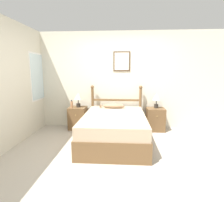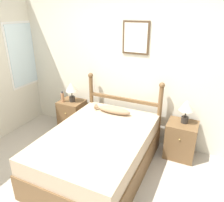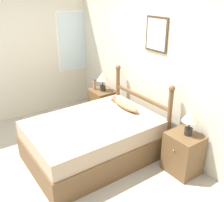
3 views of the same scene
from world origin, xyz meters
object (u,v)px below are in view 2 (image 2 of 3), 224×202
object	(u,v)px
bottle	(63,97)
fish_pillow	(113,110)
table_lamp_left	(71,88)
nightstand_right	(181,140)
bed	(98,152)
table_lamp_right	(187,107)
nightstand_left	(72,115)

from	to	relation	value
bottle	fish_pillow	world-z (taller)	bottle
table_lamp_left	nightstand_right	bearing A→B (deg)	0.00
bed	nightstand_right	size ratio (longest dim) A/B	3.24
nightstand_right	bottle	bearing A→B (deg)	-177.66
nightstand_right	fish_pillow	world-z (taller)	fish_pillow
table_lamp_left	table_lamp_right	distance (m)	2.03
bed	nightstand_left	bearing A→B (deg)	140.96
nightstand_right	table_lamp_left	world-z (taller)	table_lamp_left
nightstand_right	table_lamp_left	bearing A→B (deg)	-180.00
bed	table_lamp_right	bearing A→B (deg)	39.89
nightstand_left	fish_pillow	size ratio (longest dim) A/B	0.94
table_lamp_right	fish_pillow	size ratio (longest dim) A/B	0.60
nightstand_left	table_lamp_right	xyz separation A→B (m)	(2.06, 0.04, 0.55)
table_lamp_right	nightstand_right	bearing A→B (deg)	-109.12
table_lamp_left	table_lamp_right	bearing A→B (deg)	1.01
table_lamp_right	bottle	xyz separation A→B (m)	(-2.18, -0.12, -0.16)
nightstand_left	table_lamp_right	bearing A→B (deg)	1.00
bottle	fish_pillow	xyz separation A→B (m)	(1.07, -0.08, -0.02)
bed	nightstand_right	distance (m)	1.32
bed	fish_pillow	bearing A→B (deg)	96.71
bed	bottle	distance (m)	1.42
nightstand_left	bottle	bearing A→B (deg)	-144.94
fish_pillow	nightstand_right	bearing A→B (deg)	8.88
bed	table_lamp_left	size ratio (longest dim) A/B	5.11
table_lamp_left	table_lamp_right	size ratio (longest dim) A/B	1.00
bed	fish_pillow	xyz separation A→B (m)	(-0.08, 0.66, 0.37)
nightstand_left	fish_pillow	xyz separation A→B (m)	(0.94, -0.17, 0.37)
table_lamp_left	nightstand_left	bearing A→B (deg)	179.79
bottle	table_lamp_left	bearing A→B (deg)	30.26
bed	table_lamp_right	size ratio (longest dim) A/B	5.11
bottle	fish_pillow	distance (m)	1.07
table_lamp_right	fish_pillow	world-z (taller)	table_lamp_right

